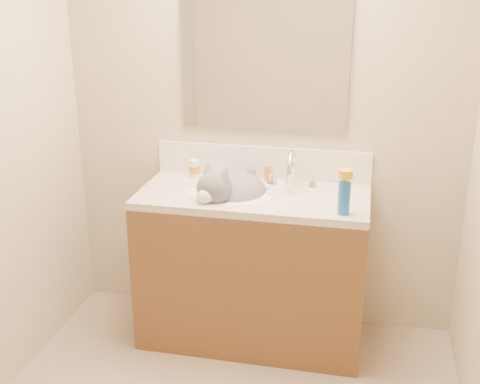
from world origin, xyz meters
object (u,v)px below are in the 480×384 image
at_px(basin, 230,206).
at_px(pill_bottle, 195,168).
at_px(cat, 231,194).
at_px(vanity_cabinet, 253,270).
at_px(spray_can, 344,198).
at_px(faucet, 291,172).
at_px(silver_jar, 251,175).
at_px(amber_bottle, 268,173).

relative_size(basin, pill_bottle, 4.53).
bearing_deg(cat, vanity_cabinet, 27.29).
bearing_deg(spray_can, cat, 162.57).
height_order(faucet, spray_can, faucet).
xyz_separation_m(vanity_cabinet, silver_jar, (-0.05, 0.20, 0.48)).
bearing_deg(silver_jar, basin, -106.13).
bearing_deg(vanity_cabinet, amber_bottle, 79.81).
distance_m(vanity_cabinet, spray_can, 0.74).
bearing_deg(silver_jar, pill_bottle, -178.75).
height_order(cat, silver_jar, cat).
bearing_deg(vanity_cabinet, basin, -165.96).
bearing_deg(pill_bottle, basin, -41.70).
height_order(vanity_cabinet, cat, cat).
bearing_deg(silver_jar, spray_can, -36.85).
bearing_deg(amber_bottle, vanity_cabinet, -100.19).
xyz_separation_m(silver_jar, amber_bottle, (0.09, 0.01, 0.01)).
distance_m(basin, spray_can, 0.63).
bearing_deg(amber_bottle, basin, -122.94).
xyz_separation_m(vanity_cabinet, spray_can, (0.47, -0.19, 0.53)).
xyz_separation_m(basin, faucet, (0.30, 0.17, 0.16)).
height_order(pill_bottle, amber_bottle, pill_bottle).
xyz_separation_m(vanity_cabinet, amber_bottle, (0.04, 0.21, 0.50)).
height_order(faucet, amber_bottle, faucet).
bearing_deg(pill_bottle, spray_can, -24.54).
relative_size(faucet, cat, 0.54).
xyz_separation_m(pill_bottle, spray_can, (0.85, -0.39, 0.03)).
bearing_deg(vanity_cabinet, spray_can, -21.92).
bearing_deg(spray_can, faucet, 131.84).
bearing_deg(spray_can, vanity_cabinet, 158.08).
bearing_deg(vanity_cabinet, cat, -177.22).
bearing_deg(basin, pill_bottle, 138.30).
xyz_separation_m(faucet, spray_can, (0.29, -0.33, -0.01)).
height_order(cat, pill_bottle, cat).
bearing_deg(basin, faucet, 29.12).
bearing_deg(vanity_cabinet, faucet, 37.29).
relative_size(vanity_cabinet, cat, 2.31).
bearing_deg(silver_jar, vanity_cabinet, -75.55).
bearing_deg(pill_bottle, vanity_cabinet, -27.71).
height_order(faucet, pill_bottle, faucet).
bearing_deg(basin, silver_jar, 73.87).
xyz_separation_m(vanity_cabinet, cat, (-0.12, -0.01, 0.44)).
relative_size(pill_bottle, amber_bottle, 1.09).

